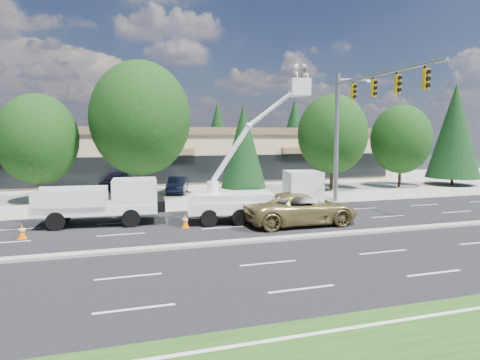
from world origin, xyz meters
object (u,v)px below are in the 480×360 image
object	(u,v)px
utility_pickup	(106,206)
bucket_truck	(268,188)
minivan	(300,209)
signal_mast	(355,115)

from	to	relation	value
utility_pickup	bucket_truck	xyz separation A→B (m)	(8.47, -1.93, 0.84)
utility_pickup	minivan	world-z (taller)	utility_pickup
utility_pickup	bucket_truck	world-z (taller)	bucket_truck
signal_mast	bucket_truck	size ratio (longest dim) A/B	1.19
signal_mast	utility_pickup	distance (m)	16.50
utility_pickup	bucket_truck	distance (m)	8.73
signal_mast	minivan	xyz separation A→B (m)	(-5.86, -4.24, -5.21)
minivan	signal_mast	bearing A→B (deg)	-53.65
utility_pickup	signal_mast	bearing A→B (deg)	8.74
signal_mast	minivan	size ratio (longest dim) A/B	1.66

